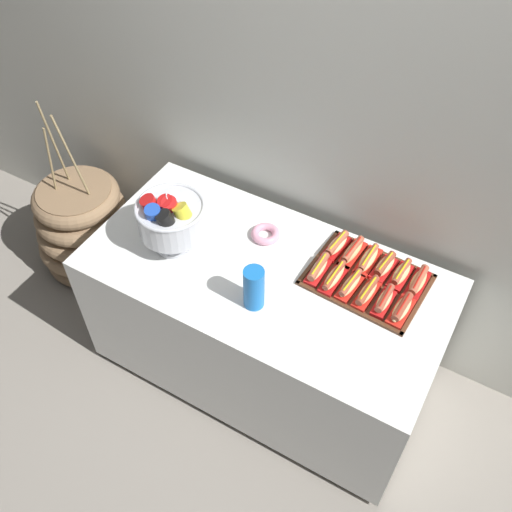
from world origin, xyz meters
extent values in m
plane|color=gray|center=(0.00, 0.00, 0.00)|extent=(10.00, 10.00, 0.00)
cube|color=beige|center=(0.00, 0.50, 1.30)|extent=(6.00, 0.10, 2.60)
cube|color=white|center=(0.00, 0.00, 0.39)|extent=(1.56, 0.78, 0.71)
cylinder|color=black|center=(-0.68, -0.29, 0.02)|extent=(0.05, 0.05, 0.04)
cylinder|color=black|center=(0.68, -0.29, 0.02)|extent=(0.05, 0.05, 0.04)
cylinder|color=black|center=(-0.68, 0.29, 0.02)|extent=(0.05, 0.05, 0.04)
cylinder|color=black|center=(0.68, 0.29, 0.02)|extent=(0.05, 0.05, 0.04)
cylinder|color=#896B4C|center=(-1.25, 0.13, 0.28)|extent=(0.40, 0.40, 0.56)
torus|color=#896B4C|center=(-1.25, 0.13, 0.06)|extent=(0.54, 0.54, 0.10)
torus|color=#896B4C|center=(-1.25, 0.13, 0.17)|extent=(0.57, 0.57, 0.10)
torus|color=#896B4C|center=(-1.25, 0.13, 0.28)|extent=(0.54, 0.54, 0.10)
torus|color=#896B4C|center=(-1.25, 0.13, 0.39)|extent=(0.51, 0.51, 0.10)
torus|color=#896B4C|center=(-1.25, 0.13, 0.50)|extent=(0.47, 0.47, 0.10)
cylinder|color=#937F56|center=(-1.31, 0.16, 0.82)|extent=(0.03, 0.07, 0.53)
cylinder|color=#937F56|center=(-1.18, 0.13, 0.81)|extent=(0.07, 0.05, 0.50)
cylinder|color=#937F56|center=(-1.31, 0.10, 0.76)|extent=(0.06, 0.03, 0.40)
cube|color=#56331E|center=(0.39, 0.17, 0.75)|extent=(0.50, 0.39, 0.01)
cube|color=#56331E|center=(0.38, -0.01, 0.76)|extent=(0.48, 0.04, 0.01)
cube|color=#56331E|center=(0.40, 0.34, 0.76)|extent=(0.48, 0.04, 0.01)
cube|color=#56331E|center=(0.16, 0.18, 0.76)|extent=(0.04, 0.36, 0.01)
cube|color=#56331E|center=(0.62, 0.15, 0.76)|extent=(0.04, 0.36, 0.01)
cube|color=red|center=(0.20, 0.09, 0.77)|extent=(0.06, 0.16, 0.02)
ellipsoid|color=beige|center=(0.20, 0.09, 0.79)|extent=(0.05, 0.15, 0.04)
cylinder|color=#A8563D|center=(0.20, 0.09, 0.80)|extent=(0.03, 0.15, 0.03)
cylinder|color=yellow|center=(0.20, 0.09, 0.82)|extent=(0.01, 0.13, 0.01)
cube|color=#B21414|center=(0.27, 0.09, 0.77)|extent=(0.07, 0.18, 0.02)
ellipsoid|color=#E0BC7F|center=(0.27, 0.09, 0.79)|extent=(0.06, 0.17, 0.04)
cylinder|color=brown|center=(0.27, 0.09, 0.80)|extent=(0.03, 0.17, 0.03)
cylinder|color=yellow|center=(0.27, 0.09, 0.81)|extent=(0.01, 0.14, 0.01)
cube|color=red|center=(0.35, 0.09, 0.77)|extent=(0.07, 0.17, 0.02)
ellipsoid|color=#E0BC7F|center=(0.35, 0.09, 0.79)|extent=(0.06, 0.16, 0.04)
cylinder|color=#9E4C38|center=(0.35, 0.09, 0.80)|extent=(0.04, 0.16, 0.03)
cylinder|color=yellow|center=(0.35, 0.09, 0.81)|extent=(0.02, 0.13, 0.01)
cube|color=red|center=(0.42, 0.08, 0.77)|extent=(0.07, 0.17, 0.02)
ellipsoid|color=#E0BC7F|center=(0.42, 0.08, 0.79)|extent=(0.06, 0.16, 0.04)
cylinder|color=brown|center=(0.42, 0.08, 0.80)|extent=(0.04, 0.16, 0.03)
cylinder|color=yellow|center=(0.42, 0.08, 0.81)|extent=(0.02, 0.13, 0.01)
cube|color=red|center=(0.50, 0.08, 0.77)|extent=(0.06, 0.15, 0.02)
ellipsoid|color=beige|center=(0.50, 0.08, 0.79)|extent=(0.05, 0.14, 0.04)
cylinder|color=#9E4C38|center=(0.50, 0.08, 0.80)|extent=(0.03, 0.14, 0.03)
cylinder|color=red|center=(0.50, 0.08, 0.81)|extent=(0.01, 0.12, 0.01)
cube|color=red|center=(0.57, 0.07, 0.77)|extent=(0.07, 0.17, 0.02)
ellipsoid|color=#E0BC7F|center=(0.57, 0.07, 0.79)|extent=(0.06, 0.15, 0.04)
cylinder|color=brown|center=(0.57, 0.07, 0.80)|extent=(0.04, 0.14, 0.03)
cylinder|color=red|center=(0.57, 0.07, 0.81)|extent=(0.02, 0.12, 0.01)
cube|color=#B21414|center=(0.21, 0.26, 0.77)|extent=(0.08, 0.17, 0.02)
ellipsoid|color=beige|center=(0.21, 0.26, 0.79)|extent=(0.07, 0.16, 0.04)
cylinder|color=#A8563D|center=(0.21, 0.26, 0.80)|extent=(0.05, 0.15, 0.03)
cylinder|color=yellow|center=(0.21, 0.26, 0.81)|extent=(0.02, 0.13, 0.01)
cube|color=red|center=(0.28, 0.25, 0.77)|extent=(0.07, 0.19, 0.02)
ellipsoid|color=tan|center=(0.28, 0.25, 0.79)|extent=(0.06, 0.17, 0.04)
cylinder|color=#A8563D|center=(0.28, 0.25, 0.80)|extent=(0.04, 0.16, 0.03)
cylinder|color=red|center=(0.28, 0.25, 0.82)|extent=(0.02, 0.13, 0.01)
cube|color=red|center=(0.36, 0.25, 0.77)|extent=(0.07, 0.19, 0.02)
ellipsoid|color=#E0BC7F|center=(0.36, 0.25, 0.79)|extent=(0.06, 0.17, 0.04)
cylinder|color=#A8563D|center=(0.36, 0.25, 0.80)|extent=(0.03, 0.16, 0.03)
cylinder|color=yellow|center=(0.36, 0.25, 0.81)|extent=(0.01, 0.13, 0.01)
cube|color=red|center=(0.43, 0.25, 0.77)|extent=(0.08, 0.16, 0.02)
ellipsoid|color=beige|center=(0.43, 0.25, 0.79)|extent=(0.07, 0.15, 0.04)
cylinder|color=brown|center=(0.43, 0.25, 0.80)|extent=(0.05, 0.14, 0.03)
cylinder|color=yellow|center=(0.43, 0.25, 0.82)|extent=(0.02, 0.12, 0.01)
cube|color=red|center=(0.51, 0.24, 0.77)|extent=(0.07, 0.16, 0.02)
ellipsoid|color=#E0BC7F|center=(0.51, 0.24, 0.79)|extent=(0.06, 0.15, 0.04)
cylinder|color=#9E4C38|center=(0.51, 0.24, 0.80)|extent=(0.04, 0.15, 0.03)
cylinder|color=yellow|center=(0.51, 0.24, 0.81)|extent=(0.02, 0.13, 0.01)
cube|color=#B21414|center=(0.58, 0.24, 0.77)|extent=(0.07, 0.17, 0.02)
ellipsoid|color=tan|center=(0.58, 0.24, 0.79)|extent=(0.05, 0.16, 0.04)
cylinder|color=#A8563D|center=(0.58, 0.24, 0.80)|extent=(0.04, 0.16, 0.03)
cylinder|color=red|center=(0.58, 0.24, 0.81)|extent=(0.01, 0.13, 0.01)
cylinder|color=silver|center=(-0.42, -0.06, 0.76)|extent=(0.18, 0.18, 0.02)
cone|color=silver|center=(-0.42, -0.06, 0.80)|extent=(0.06, 0.06, 0.08)
cylinder|color=silver|center=(-0.42, -0.06, 0.91)|extent=(0.29, 0.29, 0.13)
torus|color=silver|center=(-0.42, -0.06, 0.98)|extent=(0.30, 0.30, 0.02)
cylinder|color=yellow|center=(-0.34, -0.07, 0.96)|extent=(0.14, 0.10, 0.15)
cylinder|color=red|center=(-0.42, -0.05, 0.96)|extent=(0.09, 0.12, 0.14)
cylinder|color=#B7BCC6|center=(-0.44, -0.03, 0.96)|extent=(0.12, 0.10, 0.14)
cylinder|color=red|center=(-0.43, -0.05, 0.96)|extent=(0.10, 0.12, 0.14)
cylinder|color=red|center=(-0.49, -0.09, 0.96)|extent=(0.11, 0.11, 0.14)
cylinder|color=#1E47B2|center=(-0.45, -0.13, 0.96)|extent=(0.09, 0.10, 0.14)
cylinder|color=black|center=(-0.38, -0.13, 0.96)|extent=(0.10, 0.10, 0.15)
cylinder|color=blue|center=(0.04, -0.17, 0.81)|extent=(0.08, 0.08, 0.13)
cylinder|color=blue|center=(0.04, -0.17, 0.84)|extent=(0.08, 0.08, 0.13)
cylinder|color=blue|center=(0.04, -0.17, 0.86)|extent=(0.08, 0.08, 0.13)
cylinder|color=blue|center=(0.04, -0.17, 0.88)|extent=(0.08, 0.08, 0.13)
torus|color=pink|center=(-0.10, 0.18, 0.77)|extent=(0.13, 0.13, 0.03)
camera|label=1|loc=(0.75, -1.39, 2.62)|focal=40.49mm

